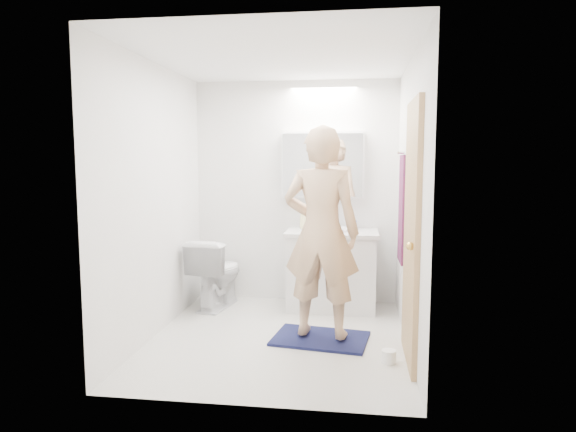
% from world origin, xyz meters
% --- Properties ---
extents(floor, '(2.50, 2.50, 0.00)m').
position_xyz_m(floor, '(0.00, 0.00, 0.00)').
color(floor, silver).
rests_on(floor, ground).
extents(ceiling, '(2.50, 2.50, 0.00)m').
position_xyz_m(ceiling, '(0.00, 0.00, 2.40)').
color(ceiling, white).
rests_on(ceiling, floor).
extents(wall_back, '(2.50, 0.00, 2.50)m').
position_xyz_m(wall_back, '(0.00, 1.25, 1.20)').
color(wall_back, white).
rests_on(wall_back, floor).
extents(wall_front, '(2.50, 0.00, 2.50)m').
position_xyz_m(wall_front, '(0.00, -1.25, 1.20)').
color(wall_front, white).
rests_on(wall_front, floor).
extents(wall_left, '(0.00, 2.50, 2.50)m').
position_xyz_m(wall_left, '(-1.10, 0.00, 1.20)').
color(wall_left, white).
rests_on(wall_left, floor).
extents(wall_right, '(0.00, 2.50, 2.50)m').
position_xyz_m(wall_right, '(1.10, 0.00, 1.20)').
color(wall_right, white).
rests_on(wall_right, floor).
extents(vanity_cabinet, '(0.90, 0.55, 0.78)m').
position_xyz_m(vanity_cabinet, '(0.41, 0.96, 0.39)').
color(vanity_cabinet, white).
rests_on(vanity_cabinet, floor).
extents(countertop, '(0.95, 0.58, 0.04)m').
position_xyz_m(countertop, '(0.41, 0.96, 0.80)').
color(countertop, silver).
rests_on(countertop, vanity_cabinet).
extents(sink_basin, '(0.36, 0.36, 0.03)m').
position_xyz_m(sink_basin, '(0.41, 0.99, 0.84)').
color(sink_basin, white).
rests_on(sink_basin, countertop).
extents(faucet, '(0.02, 0.02, 0.16)m').
position_xyz_m(faucet, '(0.41, 1.19, 0.90)').
color(faucet, silver).
rests_on(faucet, countertop).
extents(medicine_cabinet, '(0.88, 0.14, 0.70)m').
position_xyz_m(medicine_cabinet, '(0.30, 1.18, 1.50)').
color(medicine_cabinet, white).
rests_on(medicine_cabinet, wall_back).
extents(mirror_panel, '(0.84, 0.01, 0.66)m').
position_xyz_m(mirror_panel, '(0.30, 1.10, 1.50)').
color(mirror_panel, silver).
rests_on(mirror_panel, medicine_cabinet).
extents(toilet, '(0.53, 0.78, 0.74)m').
position_xyz_m(toilet, '(-0.79, 0.85, 0.37)').
color(toilet, white).
rests_on(toilet, floor).
extents(bath_rug, '(0.87, 0.66, 0.02)m').
position_xyz_m(bath_rug, '(0.37, -0.00, 0.01)').
color(bath_rug, '#161543').
rests_on(bath_rug, floor).
extents(person, '(0.71, 0.52, 1.79)m').
position_xyz_m(person, '(0.37, -0.00, 0.94)').
color(person, tan).
rests_on(person, bath_rug).
extents(door, '(0.04, 0.80, 2.00)m').
position_xyz_m(door, '(1.08, -0.35, 1.00)').
color(door, tan).
rests_on(door, wall_right).
extents(door_knob, '(0.06, 0.06, 0.06)m').
position_xyz_m(door_knob, '(1.04, -0.65, 0.95)').
color(door_knob, gold).
rests_on(door_knob, door).
extents(towel, '(0.02, 0.42, 1.00)m').
position_xyz_m(towel, '(1.08, 0.55, 1.10)').
color(towel, '#131C3C').
rests_on(towel, wall_right).
extents(towel_hook, '(0.07, 0.02, 0.02)m').
position_xyz_m(towel_hook, '(1.07, 0.55, 1.62)').
color(towel_hook, silver).
rests_on(towel_hook, wall_right).
extents(soap_bottle_a, '(0.09, 0.09, 0.21)m').
position_xyz_m(soap_bottle_a, '(0.10, 1.11, 0.93)').
color(soap_bottle_a, beige).
rests_on(soap_bottle_a, countertop).
extents(soap_bottle_b, '(0.11, 0.11, 0.18)m').
position_xyz_m(soap_bottle_b, '(0.27, 1.15, 0.91)').
color(soap_bottle_b, '#5D89C7').
rests_on(soap_bottle_b, countertop).
extents(toothbrush_cup, '(0.10, 0.10, 0.09)m').
position_xyz_m(toothbrush_cup, '(0.62, 1.12, 0.87)').
color(toothbrush_cup, '#436DCA').
rests_on(toothbrush_cup, countertop).
extents(toilet_paper_roll, '(0.11, 0.11, 0.10)m').
position_xyz_m(toilet_paper_roll, '(0.92, -0.43, 0.05)').
color(toilet_paper_roll, white).
rests_on(toilet_paper_roll, floor).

